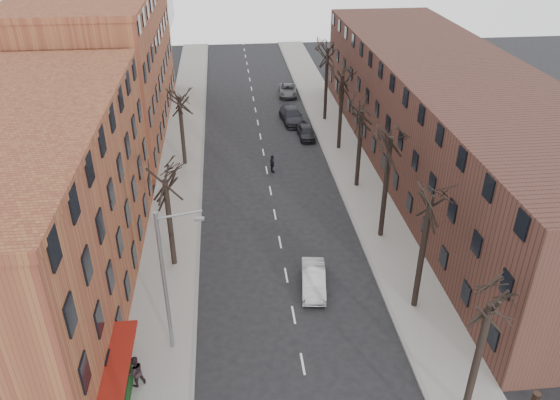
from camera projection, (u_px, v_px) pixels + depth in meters
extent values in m
cube|color=gray|center=(182.00, 159.00, 52.62)|extent=(4.00, 90.00, 0.15)
cube|color=gray|center=(344.00, 152.00, 54.07)|extent=(4.00, 90.00, 0.15)
cube|color=brown|center=(16.00, 221.00, 31.69)|extent=(12.00, 26.00, 12.00)
cube|color=brown|center=(102.00, 65.00, 56.24)|extent=(12.00, 28.00, 14.00)
cube|color=#462821|center=(449.00, 121.00, 48.03)|extent=(12.00, 50.00, 10.00)
cylinder|color=slate|center=(165.00, 285.00, 28.91)|extent=(0.20, 0.20, 9.00)
cylinder|color=slate|center=(178.00, 215.00, 26.87)|extent=(2.39, 0.12, 0.46)
cube|color=slate|center=(199.00, 219.00, 27.11)|extent=(0.50, 0.22, 0.14)
imported|color=#A5A7AC|center=(314.00, 280.00, 35.42)|extent=(2.01, 4.42, 1.41)
imported|color=black|center=(306.00, 132.00, 57.04)|extent=(1.66, 3.95, 1.33)
imported|color=black|center=(292.00, 115.00, 60.89)|extent=(2.71, 5.54, 1.55)
imported|color=#4F5156|center=(288.00, 90.00, 68.93)|extent=(2.57, 4.87, 1.31)
imported|color=black|center=(135.00, 371.00, 28.18)|extent=(1.14, 1.07, 1.86)
imported|color=black|center=(272.00, 164.00, 49.98)|extent=(0.65, 1.08, 1.73)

